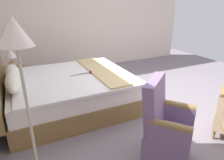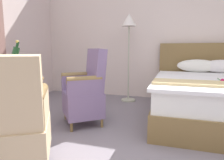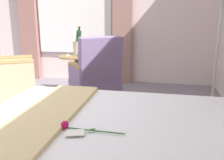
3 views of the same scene
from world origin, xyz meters
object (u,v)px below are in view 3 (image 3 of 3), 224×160
(wine_glass_near_bucket, at_px, (68,50))
(armchair_by_window, at_px, (96,81))
(side_table_round, at_px, (77,71))
(wine_glass_near_edge, at_px, (82,49))
(floor_lamp_brass, at_px, (222,5))
(armchair_facing_bed, at_px, (11,76))
(champagne_bucket, at_px, (79,46))

(wine_glass_near_bucket, relative_size, armchair_by_window, 0.12)
(side_table_round, height_order, wine_glass_near_edge, wine_glass_near_edge)
(floor_lamp_brass, height_order, armchair_by_window, floor_lamp_brass)
(side_table_round, relative_size, armchair_by_window, 0.65)
(side_table_round, bearing_deg, armchair_facing_bed, -51.59)
(champagne_bucket, height_order, wine_glass_near_edge, champagne_bucket)
(wine_glass_near_edge, height_order, armchair_by_window, armchair_by_window)
(wine_glass_near_bucket, height_order, armchair_by_window, armchair_by_window)
(side_table_round, relative_size, wine_glass_near_bucket, 5.18)
(armchair_by_window, bearing_deg, wine_glass_near_edge, -147.62)
(champagne_bucket, bearing_deg, armchair_by_window, 32.90)
(champagne_bucket, bearing_deg, floor_lamp_brass, 61.44)
(wine_glass_near_edge, bearing_deg, wine_glass_near_bucket, -104.26)
(wine_glass_near_bucket, bearing_deg, armchair_by_window, 44.61)
(armchair_by_window, bearing_deg, champagne_bucket, -147.10)
(champagne_bucket, xyz_separation_m, armchair_by_window, (0.71, 0.46, -0.37))
(wine_glass_near_edge, height_order, armchair_facing_bed, armchair_facing_bed)
(champagne_bucket, distance_m, wine_glass_near_bucket, 0.19)
(floor_lamp_brass, bearing_deg, wine_glass_near_edge, -116.21)
(side_table_round, bearing_deg, armchair_by_window, 37.11)
(side_table_round, distance_m, armchair_facing_bed, 0.98)
(floor_lamp_brass, distance_m, armchair_facing_bed, 2.83)
(wine_glass_near_bucket, xyz_separation_m, armchair_by_window, (0.63, 0.63, -0.31))
(champagne_bucket, height_order, armchair_by_window, champagne_bucket)
(floor_lamp_brass, relative_size, wine_glass_near_edge, 10.65)
(armchair_by_window, xyz_separation_m, armchair_facing_bed, (-0.04, -1.26, -0.00))
(side_table_round, relative_size, armchair_facing_bed, 0.68)
(side_table_round, distance_m, armchair_by_window, 0.81)
(side_table_round, xyz_separation_m, wine_glass_near_bucket, (0.01, -0.14, 0.34))
(wine_glass_near_edge, xyz_separation_m, armchair_facing_bed, (0.53, -0.90, -0.34))
(floor_lamp_brass, distance_m, champagne_bucket, 2.18)
(wine_glass_near_bucket, distance_m, armchair_by_window, 0.95)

